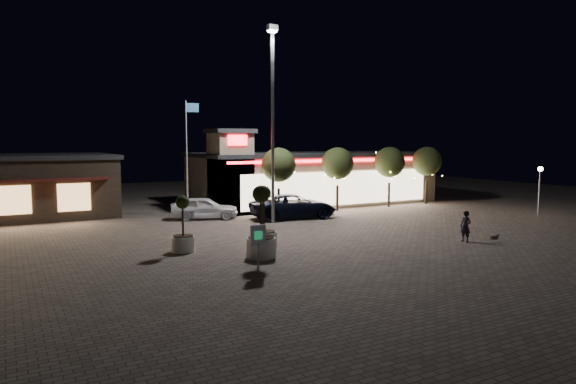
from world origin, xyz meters
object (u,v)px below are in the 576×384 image
pickup_truck (294,206)px  pedestrian (466,226)px  white_sedan (204,208)px  valet_sign (258,239)px  planter_left (183,234)px  planter_mid (261,235)px

pickup_truck → pedestrian: (3.75, -11.56, -0.01)m
pickup_truck → white_sedan: 6.04m
pedestrian → valet_sign: size_ratio=0.85×
planter_left → planter_mid: planter_mid is taller
pedestrian → planter_left: bearing=-118.2°
white_sedan → valet_sign: 14.77m
planter_left → planter_mid: 3.96m
pedestrian → planter_mid: size_ratio=0.50×
pickup_truck → planter_mid: planter_mid is taller
white_sedan → planter_left: size_ratio=1.66×
white_sedan → pedestrian: pedestrian is taller
pickup_truck → pedestrian: 12.15m
pickup_truck → planter_left: bearing=132.9°
white_sedan → planter_mid: planter_mid is taller
pickup_truck → planter_left: size_ratio=2.20×
planter_mid → white_sedan: bearing=82.2°
pickup_truck → white_sedan: (-5.48, 2.54, -0.06)m
pickup_truck → white_sedan: pickup_truck is taller
planter_left → valet_sign: planter_left is taller
pickup_truck → planter_left: 11.95m
planter_left → white_sedan: bearing=64.8°
pickup_truck → planter_left: (-9.85, -6.76, 0.01)m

